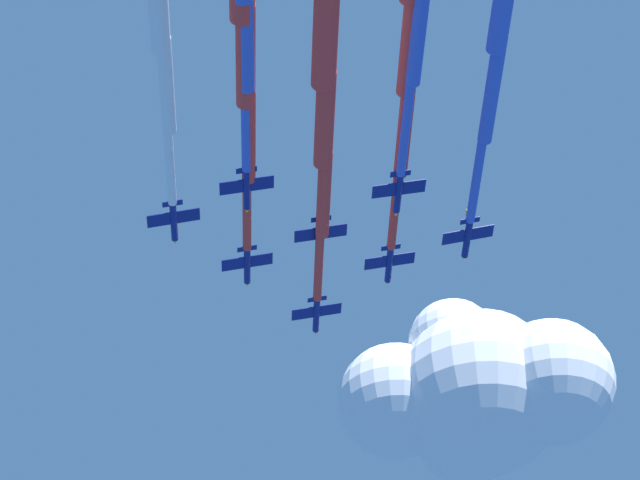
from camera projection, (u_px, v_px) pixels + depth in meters
The scene contains 4 objects.
jet_lead at pixel (324, 116), 200.55m from camera, with size 19.01×73.77×4.18m.
jet_port_inner at pixel (245, 52), 195.03m from camera, with size 19.36×73.66×4.22m.
jet_starboard_inner at pixel (410, 36), 194.07m from camera, with size 19.71×78.28×4.17m.
cloud_puff at pixel (477, 393), 277.73m from camera, with size 54.47×42.91×36.02m.
Camera 1 is at (-27.03, 163.90, 62.82)m, focal length 79.26 mm.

